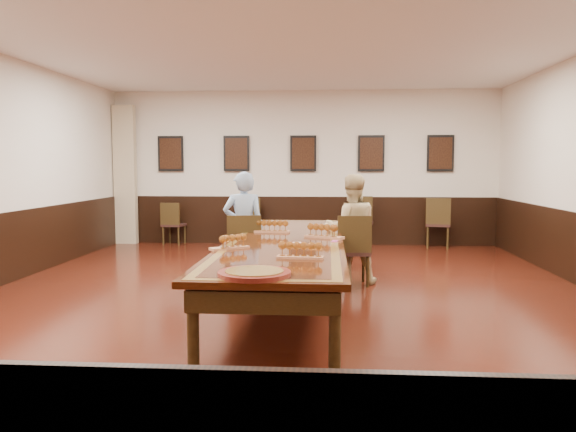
# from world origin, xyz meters

# --- Properties ---
(floor) EXTENTS (8.00, 10.00, 0.02)m
(floor) POSITION_xyz_m (0.00, 0.00, -0.01)
(floor) COLOR black
(floor) RESTS_ON ground
(ceiling) EXTENTS (8.00, 10.00, 0.02)m
(ceiling) POSITION_xyz_m (0.00, 0.00, 3.21)
(ceiling) COLOR white
(ceiling) RESTS_ON floor
(wall_back) EXTENTS (8.00, 0.02, 3.20)m
(wall_back) POSITION_xyz_m (0.00, 5.01, 1.60)
(wall_back) COLOR beige
(wall_back) RESTS_ON floor
(wall_front) EXTENTS (8.00, 0.02, 3.20)m
(wall_front) POSITION_xyz_m (0.00, -5.01, 1.60)
(wall_front) COLOR beige
(wall_front) RESTS_ON floor
(chair_man) EXTENTS (0.54, 0.57, 0.99)m
(chair_man) POSITION_xyz_m (-0.65, 0.91, 0.49)
(chair_man) COLOR black
(chair_man) RESTS_ON floor
(chair_woman) EXTENTS (0.51, 0.54, 0.98)m
(chair_woman) POSITION_xyz_m (0.86, 1.01, 0.49)
(chair_woman) COLOR black
(chair_woman) RESTS_ON floor
(spare_chair_a) EXTENTS (0.47, 0.50, 0.88)m
(spare_chair_a) POSITION_xyz_m (-2.70, 4.72, 0.44)
(spare_chair_a) COLOR black
(spare_chair_a) RESTS_ON floor
(spare_chair_b) EXTENTS (0.57, 0.60, 0.99)m
(spare_chair_b) POSITION_xyz_m (-1.15, 4.83, 0.49)
(spare_chair_b) COLOR black
(spare_chair_b) RESTS_ON floor
(spare_chair_c) EXTENTS (0.55, 0.59, 1.03)m
(spare_chair_c) POSITION_xyz_m (1.20, 4.84, 0.52)
(spare_chair_c) COLOR black
(spare_chair_c) RESTS_ON floor
(spare_chair_d) EXTENTS (0.56, 0.59, 1.01)m
(spare_chair_d) POSITION_xyz_m (2.73, 4.65, 0.50)
(spare_chair_d) COLOR black
(spare_chair_d) RESTS_ON floor
(person_man) EXTENTS (0.63, 0.47, 1.57)m
(person_man) POSITION_xyz_m (-0.66, 1.02, 0.79)
(person_man) COLOR #4878B4
(person_man) RESTS_ON floor
(person_woman) EXTENTS (0.81, 0.66, 1.53)m
(person_woman) POSITION_xyz_m (0.85, 1.11, 0.77)
(person_woman) COLOR #D3B984
(person_woman) RESTS_ON floor
(pink_phone) EXTENTS (0.09, 0.15, 0.01)m
(pink_phone) POSITION_xyz_m (0.60, -0.09, 0.76)
(pink_phone) COLOR #D446A0
(pink_phone) RESTS_ON conference_table
(curtain) EXTENTS (0.45, 0.18, 2.90)m
(curtain) POSITION_xyz_m (-3.75, 4.82, 1.45)
(curtain) COLOR tan
(curtain) RESTS_ON floor
(wainscoting) EXTENTS (8.00, 10.00, 1.00)m
(wainscoting) POSITION_xyz_m (0.00, 0.00, 0.50)
(wainscoting) COLOR black
(wainscoting) RESTS_ON floor
(conference_table) EXTENTS (1.40, 5.00, 0.76)m
(conference_table) POSITION_xyz_m (0.00, 0.00, 0.61)
(conference_table) COLOR black
(conference_table) RESTS_ON floor
(posters) EXTENTS (6.14, 0.04, 0.74)m
(posters) POSITION_xyz_m (0.00, 4.94, 1.90)
(posters) COLOR black
(posters) RESTS_ON wall_back
(flight_a) EXTENTS (0.49, 0.20, 0.18)m
(flight_a) POSITION_xyz_m (-0.23, 0.72, 0.83)
(flight_a) COLOR #AF6E49
(flight_a) RESTS_ON conference_table
(flight_b) EXTENTS (0.51, 0.35, 0.18)m
(flight_b) POSITION_xyz_m (0.47, 0.20, 0.84)
(flight_b) COLOR #AF6E49
(flight_b) RESTS_ON conference_table
(flight_c) EXTENTS (0.43, 0.36, 0.16)m
(flight_c) POSITION_xyz_m (-0.53, -0.79, 0.83)
(flight_c) COLOR #AF6E49
(flight_c) RESTS_ON conference_table
(flight_d) EXTENTS (0.47, 0.18, 0.17)m
(flight_d) POSITION_xyz_m (0.25, -1.36, 0.83)
(flight_d) COLOR #AF6E49
(flight_d) RESTS_ON conference_table
(red_plate_grp) EXTENTS (0.19, 0.19, 0.02)m
(red_plate_grp) POSITION_xyz_m (0.16, -0.35, 0.76)
(red_plate_grp) COLOR #A81F0B
(red_plate_grp) RESTS_ON conference_table
(carved_platter) EXTENTS (0.74, 0.74, 0.05)m
(carved_platter) POSITION_xyz_m (-0.08, -2.22, 0.77)
(carved_platter) COLOR #551511
(carved_platter) RESTS_ON conference_table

